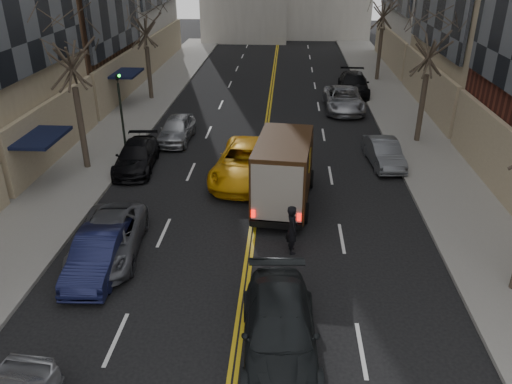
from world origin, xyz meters
The scene contains 17 objects.
sidewalk_left centered at (-9.00, 27.00, 0.07)m, with size 4.00×66.00×0.15m, color slate.
sidewalk_right centered at (9.00, 27.00, 0.07)m, with size 4.00×66.00×0.15m, color slate.
tree_lf_mid centered at (-8.80, 20.00, 6.60)m, with size 3.20×3.20×8.91m.
tree_lf_far centered at (-8.80, 33.00, 6.02)m, with size 3.20×3.20×8.12m.
tree_rt_mid centered at (8.80, 25.00, 6.17)m, with size 3.20×3.20×8.32m.
traffic_signal centered at (-7.39, 22.00, 2.82)m, with size 0.29×0.26×4.70m.
ups_truck centered at (1.20, 16.81, 1.58)m, with size 2.76×5.89×3.13m.
observer_sedan centered at (1.20, 7.83, 0.74)m, with size 2.37×5.20×1.48m.
taxi centered at (-0.66, 19.40, 0.84)m, with size 2.77×6.01×1.67m, color orange.
pedestrian centered at (1.55, 12.94, 0.95)m, with size 0.69×0.45×1.90m, color black.
parked_lf_b centered at (-5.10, 11.29, 0.69)m, with size 1.46×4.19×1.38m, color #111436.
parked_lf_c centered at (-5.10, 12.35, 0.68)m, with size 2.26×4.89×1.36m, color #4C4D54.
parked_lf_d centered at (-6.30, 20.28, 0.66)m, with size 1.85×4.55×1.32m, color black.
parked_lf_e centered at (-5.10, 24.42, 0.72)m, with size 1.70×4.22×1.44m, color #A7A9AF.
parked_rt_a centered at (6.30, 21.54, 0.66)m, with size 1.39×3.98×1.31m, color #4F5257.
parked_rt_b centered at (5.16, 31.24, 0.77)m, with size 2.55×5.53×1.54m, color #9D9EA4.
parked_rt_c centered at (6.30, 35.50, 0.79)m, with size 2.22×5.45×1.58m, color black.
Camera 1 is at (1.21, -2.76, 10.12)m, focal length 35.00 mm.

